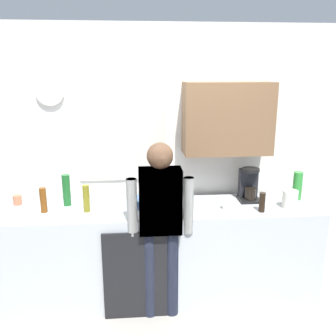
{
  "coord_description": "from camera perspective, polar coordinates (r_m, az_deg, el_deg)",
  "views": [
    {
      "loc": [
        -0.18,
        -2.91,
        2.18
      ],
      "look_at": [
        0.09,
        0.25,
        1.32
      ],
      "focal_mm": 39.23,
      "sensor_mm": 36.0,
      "label": 1
    }
  ],
  "objects": [
    {
      "name": "storage_canister",
      "position": [
        3.6,
        18.42,
        -4.65
      ],
      "size": [
        0.14,
        0.14,
        0.17
      ],
      "primitive_type": "cylinder",
      "color": "silver",
      "rests_on": "kitchen_counter"
    },
    {
      "name": "dishwasher_panel",
      "position": [
        3.37,
        -5.1,
        -16.4
      ],
      "size": [
        0.56,
        0.02,
        0.83
      ],
      "primitive_type": "cube",
      "color": "black",
      "rests_on": "ground_plane"
    },
    {
      "name": "coffee_maker",
      "position": [
        3.69,
        12.45,
        -2.7
      ],
      "size": [
        0.2,
        0.2,
        0.33
      ],
      "color": "black",
      "rests_on": "kitchen_counter"
    },
    {
      "name": "bottle_olive_oil",
      "position": [
        3.4,
        -12.57,
        -4.65
      ],
      "size": [
        0.06,
        0.06,
        0.25
      ],
      "primitive_type": "cylinder",
      "color": "olive",
      "rests_on": "kitchen_counter"
    },
    {
      "name": "bottle_red_vinegar",
      "position": [
        3.52,
        -0.82,
        -3.82
      ],
      "size": [
        0.06,
        0.06,
        0.22
      ],
      "primitive_type": "cylinder",
      "color": "maroon",
      "rests_on": "kitchen_counter"
    },
    {
      "name": "bottle_clear_soda",
      "position": [
        3.85,
        19.46,
        -2.59
      ],
      "size": [
        0.09,
        0.09,
        0.28
      ],
      "primitive_type": "cylinder",
      "color": "#2D8C33",
      "rests_on": "kitchen_counter"
    },
    {
      "name": "mixing_bowl",
      "position": [
        3.48,
        -4.43,
        -5.3
      ],
      "size": [
        0.22,
        0.22,
        0.08
      ],
      "primitive_type": "cylinder",
      "color": "#4C72A5",
      "rests_on": "kitchen_counter"
    },
    {
      "name": "ground_plane",
      "position": [
        3.64,
        -1.11,
        -21.61
      ],
      "size": [
        8.0,
        8.0,
        0.0
      ],
      "primitive_type": "plane",
      "color": "#9E998E"
    },
    {
      "name": "cup_white_mug",
      "position": [
        3.44,
        9.14,
        -5.61
      ],
      "size": [
        0.08,
        0.08,
        0.1
      ],
      "primitive_type": "cylinder",
      "color": "white",
      "rests_on": "kitchen_counter"
    },
    {
      "name": "kitchen_counter",
      "position": [
        3.64,
        -1.47,
        -12.95
      ],
      "size": [
        3.02,
        0.64,
        0.92
      ],
      "primitive_type": "cube",
      "color": "#B2B7BC",
      "rests_on": "ground_plane"
    },
    {
      "name": "dish_soap",
      "position": [
        3.23,
        -0.56,
        -6.2
      ],
      "size": [
        0.06,
        0.06,
        0.18
      ],
      "color": "green",
      "rests_on": "kitchen_counter"
    },
    {
      "name": "bottle_amber_beer",
      "position": [
        3.49,
        -18.81,
        -4.74
      ],
      "size": [
        0.06,
        0.06,
        0.23
      ],
      "primitive_type": "cylinder",
      "color": "brown",
      "rests_on": "kitchen_counter"
    },
    {
      "name": "bottle_green_wine",
      "position": [
        3.59,
        -15.5,
        -3.33
      ],
      "size": [
        0.07,
        0.07,
        0.3
      ],
      "primitive_type": "cylinder",
      "color": "#195923",
      "rests_on": "kitchen_counter"
    },
    {
      "name": "cup_terracotta_mug",
      "position": [
        3.79,
        -22.35,
        -4.62
      ],
      "size": [
        0.08,
        0.08,
        0.09
      ],
      "primitive_type": "cylinder",
      "color": "#B26647",
      "rests_on": "kitchen_counter"
    },
    {
      "name": "back_wall_assembly",
      "position": [
        3.71,
        -0.71,
        2.42
      ],
      "size": [
        4.62,
        0.42,
        2.6
      ],
      "color": "white",
      "rests_on": "ground_plane"
    },
    {
      "name": "cup_yellow_cup",
      "position": [
        3.33,
        -2.51,
        -6.21
      ],
      "size": [
        0.07,
        0.07,
        0.09
      ],
      "primitive_type": "cylinder",
      "color": "yellow",
      "rests_on": "kitchen_counter"
    },
    {
      "name": "person_guest",
      "position": [
        3.16,
        -1.19,
        -7.7
      ],
      "size": [
        0.57,
        0.22,
        1.6
      ],
      "rotation": [
        0.0,
        0.0,
        3.23
      ],
      "color": "#3F4766",
      "rests_on": "ground_plane"
    },
    {
      "name": "person_at_sink",
      "position": [
        3.16,
        -1.19,
        -7.7
      ],
      "size": [
        0.57,
        0.22,
        1.6
      ],
      "rotation": [
        0.0,
        0.0,
        0.23
      ],
      "color": "brown",
      "rests_on": "ground_plane"
    },
    {
      "name": "bottle_dark_sauce",
      "position": [
        3.43,
        14.41,
        -5.18
      ],
      "size": [
        0.06,
        0.06,
        0.18
      ],
      "primitive_type": "cylinder",
      "color": "black",
      "rests_on": "kitchen_counter"
    }
  ]
}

